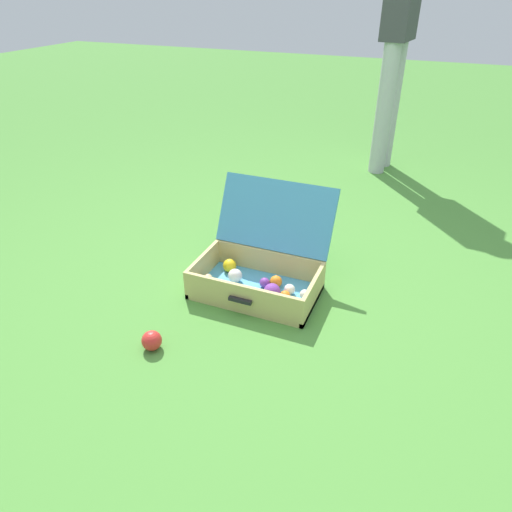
{
  "coord_description": "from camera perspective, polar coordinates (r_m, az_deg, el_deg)",
  "views": [
    {
      "loc": [
        0.64,
        -1.67,
        1.33
      ],
      "look_at": [
        -0.07,
        0.05,
        0.21
      ],
      "focal_mm": 32.84,
      "sensor_mm": 36.0,
      "label": 1
    }
  ],
  "objects": [
    {
      "name": "stray_ball_on_grass",
      "position": [
        2.0,
        -12.58,
        -10.01
      ],
      "size": [
        0.08,
        0.08,
        0.08
      ],
      "primitive_type": "sphere",
      "color": "red",
      "rests_on": "ground"
    },
    {
      "name": "bystander_person",
      "position": [
        3.75,
        17.01,
        25.03
      ],
      "size": [
        0.22,
        0.34,
        1.76
      ],
      "color": "#B2B2B7",
      "rests_on": "ground"
    },
    {
      "name": "ground_plane",
      "position": [
        2.23,
        1.23,
        -5.65
      ],
      "size": [
        16.0,
        16.0,
        0.0
      ],
      "primitive_type": "plane",
      "color": "#4C8C38"
    },
    {
      "name": "open_suitcase",
      "position": [
        2.28,
        0.66,
        -1.4
      ],
      "size": [
        0.59,
        0.54,
        0.47
      ],
      "color": "#4799C6",
      "rests_on": "ground"
    }
  ]
}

